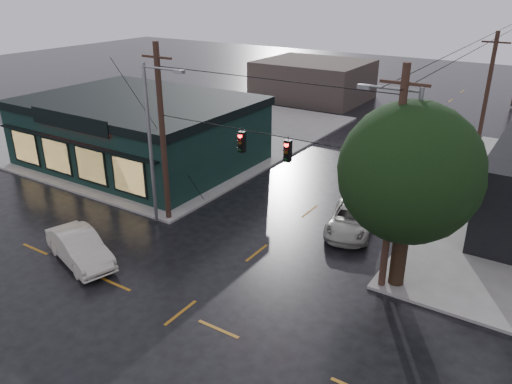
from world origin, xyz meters
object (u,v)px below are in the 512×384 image
Objects in this scene: corner_tree at (410,173)px; suv_silver at (351,219)px; sedan_cream at (80,248)px; utility_pole_nw at (169,219)px; utility_pole_ne at (381,287)px.

corner_tree is 7.37m from suv_silver.
sedan_cream is (-13.90, -6.51, -4.77)m from corner_tree.
utility_pole_nw is 6.08m from sedan_cream.
utility_pole_nw reaches higher than sedan_cream.
corner_tree reaches higher than utility_pole_ne.
utility_pole_nw is 13.00m from utility_pole_ne.
corner_tree is 16.08m from sedan_cream.
utility_pole_ne is 5.63m from suv_silver.
utility_pole_ne reaches higher than sedan_cream.
sedan_cream is (-13.40, -6.01, 0.81)m from utility_pole_ne.
suv_silver is (10.02, 10.45, -0.10)m from sedan_cream.
sedan_cream is at bearing -93.85° from utility_pole_nw.
suv_silver is at bearing -27.00° from sedan_cream.
utility_pole_ne is (-0.50, -0.50, -5.57)m from corner_tree.
corner_tree reaches higher than utility_pole_nw.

